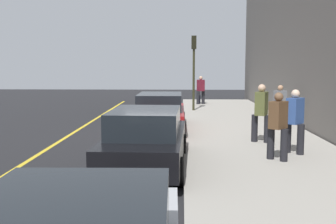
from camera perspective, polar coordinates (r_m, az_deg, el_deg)
The scene contains 12 objects.
ground_plane at distance 15.47m, azimuth -1.59°, elevation -3.08°, with size 56.00×56.00×0.00m, color black.
sidewalk at distance 15.60m, azimuth 10.61°, elevation -2.83°, with size 28.00×4.60×0.15m, color #A39E93.
lane_stripe_centre at distance 15.99m, azimuth -13.12°, elevation -2.92°, with size 28.00×0.14×0.01m, color gold.
parked_car_black at distance 10.18m, azimuth -3.04°, elevation -3.79°, with size 4.68×2.00×1.51m.
parked_car_red at distance 15.70m, azimuth -1.08°, elevation -0.14°, with size 4.75×1.92×1.51m.
pedestrian_burgundy_coat at distance 25.78m, azimuth 4.54°, elevation 3.16°, with size 0.56×0.52×1.74m.
pedestrian_olive_coat at distance 13.28m, azimuth 12.76°, elevation 0.08°, with size 0.58×0.57×1.83m.
pedestrian_brown_coat at distance 10.86m, azimuth 14.95°, elevation -1.64°, with size 0.55×0.54×1.74m.
pedestrian_blue_coat at distance 11.80m, azimuth 17.10°, elevation -1.01°, with size 0.55×0.55×1.77m.
pedestrian_grey_coat at distance 16.80m, azimuth 15.20°, elevation 0.99°, with size 0.52×0.51×1.64m.
traffic_light_pole at distance 22.17m, azimuth 3.58°, elevation 7.22°, with size 0.35×0.26×3.97m.
rolling_suitcase at distance 26.28m, azimuth 4.24°, elevation 1.79°, with size 0.34×0.22×0.89m.
Camera 1 is at (-15.22, -0.96, 2.58)m, focal length 44.13 mm.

